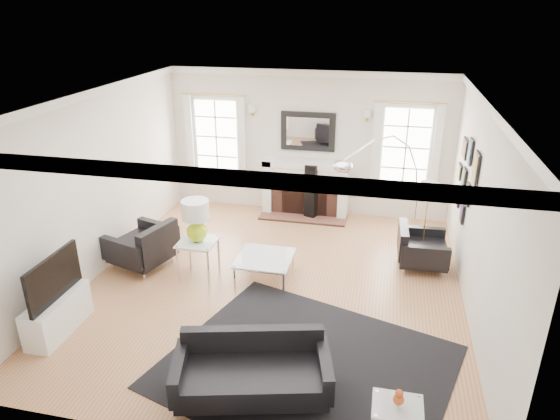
% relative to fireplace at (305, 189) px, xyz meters
% --- Properties ---
extents(floor, '(6.00, 6.00, 0.00)m').
position_rel_fireplace_xyz_m(floor, '(0.00, -2.79, -0.54)').
color(floor, '#A56D45').
rests_on(floor, ground).
extents(back_wall, '(5.50, 0.04, 2.80)m').
position_rel_fireplace_xyz_m(back_wall, '(0.00, 0.21, 0.86)').
color(back_wall, silver).
rests_on(back_wall, floor).
extents(front_wall, '(5.50, 0.04, 2.80)m').
position_rel_fireplace_xyz_m(front_wall, '(0.00, -5.79, 0.86)').
color(front_wall, silver).
rests_on(front_wall, floor).
extents(left_wall, '(0.04, 6.00, 2.80)m').
position_rel_fireplace_xyz_m(left_wall, '(-2.75, -2.79, 0.86)').
color(left_wall, silver).
rests_on(left_wall, floor).
extents(right_wall, '(0.04, 6.00, 2.80)m').
position_rel_fireplace_xyz_m(right_wall, '(2.75, -2.79, 0.86)').
color(right_wall, silver).
rests_on(right_wall, floor).
extents(ceiling, '(5.50, 6.00, 0.02)m').
position_rel_fireplace_xyz_m(ceiling, '(0.00, -2.79, 2.26)').
color(ceiling, white).
rests_on(ceiling, back_wall).
extents(crown_molding, '(5.50, 6.00, 0.12)m').
position_rel_fireplace_xyz_m(crown_molding, '(0.00, -2.79, 2.20)').
color(crown_molding, white).
rests_on(crown_molding, back_wall).
extents(fireplace, '(1.70, 0.69, 1.11)m').
position_rel_fireplace_xyz_m(fireplace, '(0.00, 0.00, 0.00)').
color(fireplace, white).
rests_on(fireplace, floor).
extents(mantel_mirror, '(1.05, 0.07, 0.75)m').
position_rel_fireplace_xyz_m(mantel_mirror, '(0.00, 0.16, 1.11)').
color(mantel_mirror, black).
rests_on(mantel_mirror, back_wall).
extents(window_left, '(1.24, 0.15, 1.62)m').
position_rel_fireplace_xyz_m(window_left, '(-1.85, 0.16, 0.92)').
color(window_left, white).
rests_on(window_left, back_wall).
extents(window_right, '(1.24, 0.15, 1.62)m').
position_rel_fireplace_xyz_m(window_right, '(1.85, 0.16, 0.92)').
color(window_right, white).
rests_on(window_right, back_wall).
extents(gallery_wall, '(0.04, 1.73, 1.29)m').
position_rel_fireplace_xyz_m(gallery_wall, '(2.72, -1.50, 0.99)').
color(gallery_wall, black).
rests_on(gallery_wall, right_wall).
extents(tv_unit, '(0.35, 1.00, 1.09)m').
position_rel_fireplace_xyz_m(tv_unit, '(-2.44, -4.49, -0.21)').
color(tv_unit, white).
rests_on(tv_unit, floor).
extents(area_rug, '(3.78, 3.44, 0.01)m').
position_rel_fireplace_xyz_m(area_rug, '(0.80, -4.49, -0.54)').
color(area_rug, black).
rests_on(area_rug, floor).
extents(sofa, '(1.79, 1.13, 0.54)m').
position_rel_fireplace_xyz_m(sofa, '(0.29, -5.03, -0.25)').
color(sofa, black).
rests_on(sofa, floor).
extents(armchair_left, '(1.06, 1.13, 0.63)m').
position_rel_fireplace_xyz_m(armchair_left, '(-2.14, -2.66, -0.19)').
color(armchair_left, black).
rests_on(armchair_left, floor).
extents(armchair_right, '(0.78, 0.86, 0.57)m').
position_rel_fireplace_xyz_m(armchair_right, '(2.14, -1.74, -0.23)').
color(armchair_right, black).
rests_on(armchair_right, floor).
extents(coffee_table, '(0.83, 0.83, 0.37)m').
position_rel_fireplace_xyz_m(coffee_table, '(-0.17, -2.63, -0.21)').
color(coffee_table, silver).
rests_on(coffee_table, floor).
extents(side_table_left, '(0.56, 0.56, 0.61)m').
position_rel_fireplace_xyz_m(side_table_left, '(-1.18, -2.79, -0.04)').
color(side_table_left, silver).
rests_on(side_table_left, floor).
extents(nesting_table, '(0.47, 0.39, 0.51)m').
position_rel_fireplace_xyz_m(nesting_table, '(1.79, -5.44, -0.14)').
color(nesting_table, silver).
rests_on(nesting_table, floor).
extents(gourd_lamp, '(0.41, 0.41, 0.66)m').
position_rel_fireplace_xyz_m(gourd_lamp, '(-1.18, -2.79, 0.45)').
color(gourd_lamp, '#BADC1B').
rests_on(gourd_lamp, side_table_left).
extents(orange_vase, '(0.10, 0.10, 0.17)m').
position_rel_fireplace_xyz_m(orange_vase, '(1.79, -5.44, 0.06)').
color(orange_vase, '#B84817').
rests_on(orange_vase, nesting_table).
extents(arc_floor_lamp, '(1.47, 1.36, 2.09)m').
position_rel_fireplace_xyz_m(arc_floor_lamp, '(1.48, -1.33, 0.59)').
color(arc_floor_lamp, white).
rests_on(arc_floor_lamp, floor).
extents(stick_floor_lamp, '(0.28, 0.28, 1.37)m').
position_rel_fireplace_xyz_m(stick_floor_lamp, '(2.20, -1.54, 0.65)').
color(stick_floor_lamp, gold).
rests_on(stick_floor_lamp, floor).
extents(speaker_tower, '(0.28, 0.28, 1.09)m').
position_rel_fireplace_xyz_m(speaker_tower, '(0.15, -0.14, 0.00)').
color(speaker_tower, black).
rests_on(speaker_tower, floor).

